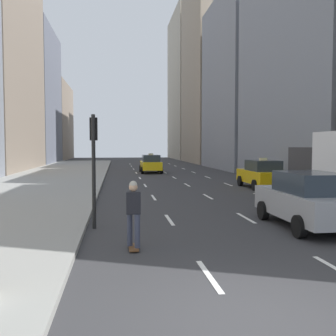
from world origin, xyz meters
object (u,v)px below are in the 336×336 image
object	(u,v)px
traffic_light_pole	(94,152)
skateboarder	(133,212)
taxi_lead	(151,164)
taxi_second	(262,174)
sedan_black_near	(307,199)

from	to	relation	value
traffic_light_pole	skateboarder	bearing A→B (deg)	-67.61
taxi_lead	traffic_light_pole	xyz separation A→B (m)	(-3.95, -24.94, 1.53)
taxi_lead	taxi_second	xyz separation A→B (m)	(5.60, -14.45, 0.00)
taxi_lead	skateboarder	distance (m)	27.82
taxi_second	sedan_black_near	world-z (taller)	taxi_second
taxi_second	skateboarder	distance (m)	15.68
taxi_lead	sedan_black_near	bearing A→B (deg)	-83.80
taxi_second	sedan_black_near	size ratio (longest dim) A/B	0.98
taxi_second	traffic_light_pole	size ratio (longest dim) A/B	1.22
taxi_second	taxi_lead	bearing A→B (deg)	111.19
taxi_lead	traffic_light_pole	size ratio (longest dim) A/B	1.22
sedan_black_near	skateboarder	world-z (taller)	sedan_black_near
taxi_lead	sedan_black_near	xyz separation A→B (m)	(2.80, -25.76, 0.02)
taxi_second	sedan_black_near	xyz separation A→B (m)	(-2.80, -11.31, 0.02)
taxi_second	sedan_black_near	bearing A→B (deg)	-103.91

